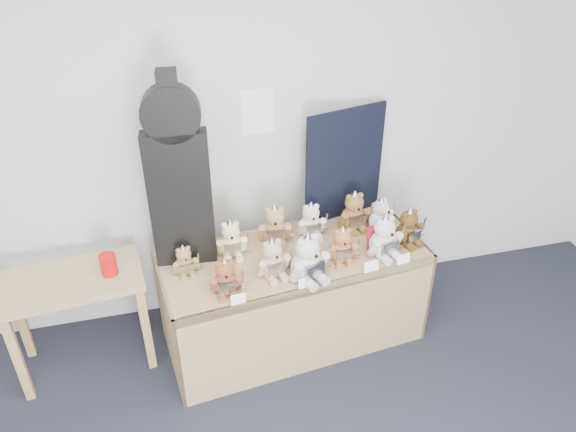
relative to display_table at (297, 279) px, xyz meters
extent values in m
plane|color=silver|center=(-0.43, 0.57, 0.81)|extent=(6.00, 0.00, 6.00)
cube|color=white|center=(-0.11, 0.56, 0.90)|extent=(0.21, 0.00, 0.30)
cube|color=olive|center=(-0.01, 0.07, 0.12)|extent=(1.71, 0.87, 0.06)
cube|color=olive|center=(0.03, -0.26, -0.19)|extent=(1.64, 0.20, 0.69)
cube|color=olive|center=(-0.82, -0.02, -0.19)|extent=(0.10, 0.68, 0.69)
cube|color=olive|center=(0.80, 0.16, -0.19)|extent=(0.10, 0.68, 0.69)
cube|color=#A48458|center=(-1.33, 0.17, 0.12)|extent=(0.85, 0.53, 0.04)
cube|color=#A07745|center=(-1.68, -0.05, -0.22)|extent=(0.05, 0.05, 0.64)
cube|color=#A07745|center=(-1.72, 0.32, -0.22)|extent=(0.05, 0.05, 0.64)
cube|color=#A07745|center=(-0.95, 0.02, -0.22)|extent=(0.05, 0.05, 0.64)
cube|color=#A07745|center=(-0.99, 0.39, -0.22)|extent=(0.05, 0.05, 0.64)
cube|color=black|center=(-0.65, 0.17, 0.57)|extent=(0.37, 0.14, 0.84)
cylinder|color=black|center=(-0.65, 0.17, 1.10)|extent=(0.33, 0.14, 0.32)
cube|color=black|center=(-0.65, 0.17, 1.22)|extent=(0.11, 0.10, 0.21)
cube|color=black|center=(0.43, 0.42, 0.53)|extent=(0.57, 0.16, 0.77)
cylinder|color=red|center=(-1.11, 0.16, 0.20)|extent=(0.10, 0.10, 0.13)
ellipsoid|color=brown|center=(-0.46, -0.19, 0.21)|extent=(0.15, 0.13, 0.15)
sphere|color=brown|center=(-0.46, -0.19, 0.31)|extent=(0.11, 0.11, 0.11)
cylinder|color=brown|center=(-0.47, -0.23, 0.30)|extent=(0.05, 0.03, 0.04)
sphere|color=black|center=(-0.47, -0.25, 0.30)|extent=(0.02, 0.02, 0.02)
sphere|color=brown|center=(-0.50, -0.19, 0.35)|extent=(0.03, 0.03, 0.03)
sphere|color=brown|center=(-0.43, -0.19, 0.35)|extent=(0.03, 0.03, 0.03)
cylinder|color=brown|center=(-0.53, -0.20, 0.22)|extent=(0.04, 0.08, 0.11)
cylinder|color=brown|center=(-0.40, -0.21, 0.22)|extent=(0.04, 0.08, 0.11)
cylinder|color=brown|center=(-0.50, -0.24, 0.17)|extent=(0.05, 0.10, 0.04)
cylinder|color=brown|center=(-0.43, -0.24, 0.17)|extent=(0.05, 0.10, 0.04)
cube|color=silver|center=(-0.47, -0.24, 0.21)|extent=(0.10, 0.02, 0.08)
cone|color=silver|center=(-0.46, -0.19, 0.35)|extent=(0.09, 0.09, 0.07)
cube|color=silver|center=(-0.37, -0.22, 0.24)|extent=(0.01, 0.04, 0.15)
cube|color=silver|center=(-0.37, -0.22, 0.18)|extent=(0.04, 0.01, 0.01)
ellipsoid|color=tan|center=(-0.18, -0.10, 0.22)|extent=(0.18, 0.17, 0.16)
sphere|color=tan|center=(-0.18, -0.10, 0.32)|extent=(0.12, 0.12, 0.12)
cylinder|color=tan|center=(-0.17, -0.15, 0.32)|extent=(0.05, 0.04, 0.05)
sphere|color=black|center=(-0.16, -0.16, 0.32)|extent=(0.02, 0.02, 0.02)
sphere|color=tan|center=(-0.21, -0.10, 0.37)|extent=(0.04, 0.04, 0.04)
sphere|color=tan|center=(-0.14, -0.09, 0.37)|extent=(0.04, 0.04, 0.04)
cylinder|color=tan|center=(-0.25, -0.13, 0.23)|extent=(0.06, 0.10, 0.12)
cylinder|color=tan|center=(-0.10, -0.10, 0.23)|extent=(0.06, 0.10, 0.12)
cylinder|color=tan|center=(-0.20, -0.16, 0.17)|extent=(0.07, 0.11, 0.05)
cylinder|color=tan|center=(-0.13, -0.14, 0.17)|extent=(0.07, 0.11, 0.05)
cube|color=silver|center=(-0.16, -0.16, 0.22)|extent=(0.11, 0.04, 0.09)
cone|color=silver|center=(-0.18, -0.10, 0.37)|extent=(0.10, 0.10, 0.08)
cube|color=silver|center=(-0.07, -0.11, 0.25)|extent=(0.02, 0.04, 0.17)
cube|color=silver|center=(-0.07, -0.11, 0.19)|extent=(0.05, 0.02, 0.01)
ellipsoid|color=beige|center=(0.01, -0.18, 0.23)|extent=(0.24, 0.22, 0.19)
sphere|color=beige|center=(0.01, -0.18, 0.36)|extent=(0.14, 0.14, 0.14)
cylinder|color=beige|center=(0.03, -0.23, 0.35)|extent=(0.07, 0.05, 0.06)
sphere|color=black|center=(0.04, -0.25, 0.35)|extent=(0.02, 0.02, 0.02)
sphere|color=beige|center=(-0.03, -0.19, 0.42)|extent=(0.05, 0.05, 0.05)
sphere|color=beige|center=(0.05, -0.16, 0.42)|extent=(0.05, 0.05, 0.05)
cylinder|color=beige|center=(-0.07, -0.23, 0.24)|extent=(0.09, 0.12, 0.15)
cylinder|color=beige|center=(0.11, -0.17, 0.24)|extent=(0.09, 0.12, 0.15)
cylinder|color=beige|center=(-0.01, -0.26, 0.18)|extent=(0.10, 0.14, 0.06)
cylinder|color=beige|center=(0.08, -0.23, 0.18)|extent=(0.10, 0.14, 0.06)
cube|color=silver|center=(0.04, -0.25, 0.24)|extent=(0.13, 0.06, 0.11)
cone|color=silver|center=(0.01, -0.18, 0.42)|extent=(0.12, 0.12, 0.09)
cube|color=silver|center=(0.14, -0.17, 0.27)|extent=(0.03, 0.05, 0.20)
cube|color=silver|center=(0.14, -0.17, 0.19)|extent=(0.06, 0.03, 0.01)
ellipsoid|color=#A3653E|center=(0.26, -0.06, 0.21)|extent=(0.16, 0.14, 0.15)
sphere|color=#A3653E|center=(0.26, -0.06, 0.31)|extent=(0.11, 0.11, 0.11)
cylinder|color=#A3653E|center=(0.26, -0.10, 0.30)|extent=(0.05, 0.03, 0.05)
sphere|color=black|center=(0.26, -0.12, 0.30)|extent=(0.02, 0.02, 0.02)
sphere|color=#A3653E|center=(0.23, -0.05, 0.35)|extent=(0.03, 0.03, 0.03)
sphere|color=#A3653E|center=(0.30, -0.06, 0.35)|extent=(0.03, 0.03, 0.03)
cylinder|color=#A3653E|center=(0.19, -0.07, 0.22)|extent=(0.05, 0.08, 0.11)
cylinder|color=#A3653E|center=(0.33, -0.08, 0.22)|extent=(0.05, 0.08, 0.11)
cylinder|color=#A3653E|center=(0.23, -0.10, 0.17)|extent=(0.05, 0.10, 0.04)
cylinder|color=#A3653E|center=(0.29, -0.11, 0.17)|extent=(0.05, 0.10, 0.04)
cube|color=silver|center=(0.26, -0.11, 0.22)|extent=(0.10, 0.02, 0.08)
cone|color=silver|center=(0.26, -0.06, 0.36)|extent=(0.09, 0.09, 0.07)
cube|color=silver|center=(0.35, -0.09, 0.24)|extent=(0.01, 0.04, 0.15)
cube|color=silver|center=(0.35, -0.09, 0.18)|extent=(0.04, 0.01, 0.01)
ellipsoid|color=silver|center=(0.53, -0.07, 0.22)|extent=(0.21, 0.19, 0.18)
sphere|color=silver|center=(0.53, -0.07, 0.34)|extent=(0.13, 0.13, 0.13)
cylinder|color=silver|center=(0.54, -0.12, 0.33)|extent=(0.06, 0.04, 0.05)
sphere|color=black|center=(0.55, -0.14, 0.33)|extent=(0.02, 0.02, 0.02)
sphere|color=silver|center=(0.49, -0.08, 0.39)|extent=(0.04, 0.04, 0.04)
sphere|color=silver|center=(0.57, -0.05, 0.39)|extent=(0.04, 0.04, 0.04)
cylinder|color=silver|center=(0.45, -0.11, 0.23)|extent=(0.07, 0.11, 0.13)
cylinder|color=silver|center=(0.61, -0.07, 0.23)|extent=(0.07, 0.11, 0.13)
cylinder|color=silver|center=(0.50, -0.14, 0.17)|extent=(0.08, 0.13, 0.05)
cylinder|color=silver|center=(0.58, -0.12, 0.17)|extent=(0.08, 0.13, 0.05)
cube|color=silver|center=(0.54, -0.13, 0.23)|extent=(0.12, 0.05, 0.10)
cone|color=silver|center=(0.53, -0.07, 0.40)|extent=(0.11, 0.11, 0.08)
cube|color=silver|center=(0.64, -0.07, 0.26)|extent=(0.02, 0.05, 0.19)
cube|color=silver|center=(0.64, -0.07, 0.19)|extent=(0.05, 0.02, 0.01)
cube|color=#A61225|center=(0.51, 0.00, 0.24)|extent=(0.15, 0.07, 0.16)
ellipsoid|color=#543A1C|center=(0.72, 0.01, 0.22)|extent=(0.19, 0.17, 0.16)
sphere|color=#543A1C|center=(0.72, 0.01, 0.32)|extent=(0.11, 0.11, 0.11)
cylinder|color=#543A1C|center=(0.74, -0.03, 0.31)|extent=(0.05, 0.04, 0.05)
sphere|color=black|center=(0.74, -0.05, 0.31)|extent=(0.02, 0.02, 0.02)
sphere|color=#543A1C|center=(0.69, 0.00, 0.36)|extent=(0.04, 0.04, 0.04)
sphere|color=#543A1C|center=(0.76, 0.02, 0.36)|extent=(0.04, 0.04, 0.04)
cylinder|color=#543A1C|center=(0.66, -0.03, 0.22)|extent=(0.07, 0.09, 0.12)
cylinder|color=#543A1C|center=(0.80, 0.02, 0.22)|extent=(0.07, 0.09, 0.12)
cylinder|color=#543A1C|center=(0.71, -0.05, 0.17)|extent=(0.08, 0.11, 0.05)
cylinder|color=#543A1C|center=(0.77, -0.03, 0.17)|extent=(0.08, 0.11, 0.05)
cube|color=silver|center=(0.74, -0.04, 0.22)|extent=(0.10, 0.05, 0.09)
cone|color=silver|center=(0.72, 0.01, 0.37)|extent=(0.10, 0.10, 0.07)
cube|color=silver|center=(0.83, 0.01, 0.25)|extent=(0.02, 0.04, 0.16)
cube|color=silver|center=(0.83, 0.01, 0.18)|extent=(0.05, 0.02, 0.01)
ellipsoid|color=beige|center=(-0.38, 0.16, 0.22)|extent=(0.16, 0.14, 0.16)
sphere|color=beige|center=(-0.38, 0.16, 0.32)|extent=(0.11, 0.11, 0.11)
cylinder|color=beige|center=(-0.38, 0.11, 0.31)|extent=(0.05, 0.03, 0.05)
sphere|color=black|center=(-0.38, 0.10, 0.31)|extent=(0.02, 0.02, 0.02)
sphere|color=beige|center=(-0.41, 0.16, 0.36)|extent=(0.04, 0.04, 0.04)
sphere|color=beige|center=(-0.34, 0.16, 0.36)|extent=(0.04, 0.04, 0.04)
cylinder|color=beige|center=(-0.45, 0.14, 0.22)|extent=(0.05, 0.09, 0.12)
cylinder|color=beige|center=(-0.30, 0.14, 0.22)|extent=(0.05, 0.09, 0.12)
cylinder|color=beige|center=(-0.41, 0.11, 0.17)|extent=(0.05, 0.10, 0.05)
cylinder|color=beige|center=(-0.34, 0.11, 0.17)|extent=(0.05, 0.10, 0.05)
cube|color=silver|center=(-0.38, 0.10, 0.22)|extent=(0.10, 0.02, 0.09)
cone|color=silver|center=(-0.38, 0.16, 0.37)|extent=(0.10, 0.10, 0.07)
cube|color=silver|center=(-0.28, 0.13, 0.25)|extent=(0.01, 0.04, 0.16)
cube|color=silver|center=(-0.28, 0.13, 0.18)|extent=(0.05, 0.01, 0.01)
ellipsoid|color=tan|center=(-0.09, 0.23, 0.22)|extent=(0.19, 0.17, 0.17)
sphere|color=tan|center=(-0.09, 0.23, 0.33)|extent=(0.12, 0.12, 0.12)
cylinder|color=tan|center=(-0.09, 0.18, 0.32)|extent=(0.06, 0.04, 0.05)
sphere|color=black|center=(-0.10, 0.16, 0.32)|extent=(0.02, 0.02, 0.02)
sphere|color=tan|center=(-0.13, 0.24, 0.38)|extent=(0.04, 0.04, 0.04)
sphere|color=tan|center=(-0.05, 0.23, 0.38)|extent=(0.04, 0.04, 0.04)
cylinder|color=tan|center=(-0.17, 0.22, 0.23)|extent=(0.06, 0.10, 0.13)
cylinder|color=tan|center=(-0.01, 0.20, 0.23)|extent=(0.06, 0.10, 0.13)
cylinder|color=tan|center=(-0.13, 0.18, 0.17)|extent=(0.07, 0.12, 0.05)
cylinder|color=tan|center=(-0.06, 0.17, 0.17)|extent=(0.07, 0.12, 0.05)
cube|color=silver|center=(-0.10, 0.17, 0.22)|extent=(0.11, 0.04, 0.09)
cone|color=silver|center=(-0.09, 0.23, 0.39)|extent=(0.11, 0.11, 0.08)
cube|color=silver|center=(0.01, 0.18, 0.25)|extent=(0.02, 0.04, 0.18)
cube|color=silver|center=(0.01, 0.18, 0.19)|extent=(0.05, 0.01, 0.01)
ellipsoid|color=white|center=(0.16, 0.25, 0.21)|extent=(0.15, 0.13, 0.15)
sphere|color=white|center=(0.16, 0.25, 0.31)|extent=(0.11, 0.11, 0.11)
cylinder|color=white|center=(0.16, 0.21, 0.30)|extent=(0.05, 0.03, 0.05)
sphere|color=black|center=(0.16, 0.19, 0.30)|extent=(0.02, 0.02, 0.02)
sphere|color=white|center=(0.12, 0.25, 0.35)|extent=(0.04, 0.04, 0.04)
sphere|color=white|center=(0.19, 0.25, 0.35)|extent=(0.04, 0.04, 0.04)
cylinder|color=white|center=(0.09, 0.23, 0.22)|extent=(0.04, 0.08, 0.11)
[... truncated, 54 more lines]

